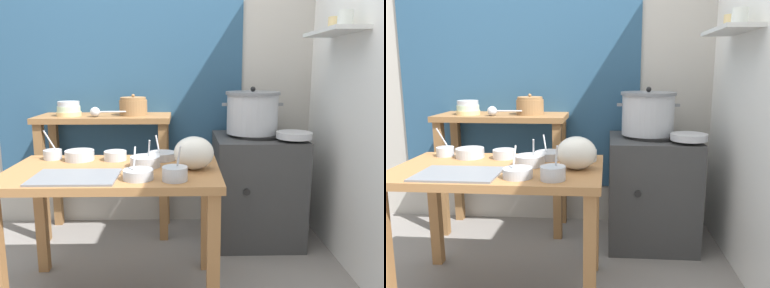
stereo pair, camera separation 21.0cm
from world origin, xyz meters
TOP-DOWN VIEW (x-y plane):
  - wall_back at (0.08, 1.10)m, footprint 4.40×0.12m
  - wall_right at (1.40, 0.20)m, footprint 0.30×3.20m
  - prep_table at (-0.02, -0.03)m, footprint 1.10×0.66m
  - back_shelf_table at (-0.23, 0.83)m, footprint 0.96×0.40m
  - stove_block at (0.87, 0.70)m, footprint 0.60×0.61m
  - steamer_pot at (0.83, 0.72)m, footprint 0.43×0.38m
  - clay_pot at (-0.02, 0.83)m, footprint 0.20×0.20m
  - bowl_stack_enamel at (-0.48, 0.79)m, footprint 0.17×0.17m
  - ladle at (-0.26, 0.73)m, footprint 0.30×0.07m
  - serving_tray at (-0.17, -0.20)m, footprint 0.40×0.28m
  - plastic_bag at (0.40, -0.04)m, footprint 0.21×0.18m
  - wide_pan at (1.08, 0.51)m, footprint 0.24×0.24m
  - prep_bowl_0 at (-0.04, 0.17)m, footprint 0.13×0.13m
  - prep_bowl_1 at (0.22, 0.17)m, footprint 0.16×0.16m
  - prep_bowl_2 at (0.14, 0.01)m, footprint 0.16×0.16m
  - prep_bowl_3 at (-0.41, 0.20)m, footprint 0.10×0.10m
  - prep_bowl_4 at (-0.25, 0.17)m, footprint 0.16×0.16m
  - prep_bowl_5 at (0.30, -0.25)m, footprint 0.12×0.12m
  - prep_bowl_6 at (0.13, -0.22)m, footprint 0.14×0.14m
  - prep_bowl_7 at (0.42, 0.15)m, footprint 0.15×0.15m

SIDE VIEW (x-z plane):
  - stove_block at x=0.87m, z-range -0.01..0.77m
  - prep_table at x=-0.02m, z-range 0.25..0.97m
  - back_shelf_table at x=-0.23m, z-range 0.23..1.13m
  - serving_tray at x=-0.17m, z-range 0.72..0.73m
  - prep_bowl_1 at x=0.22m, z-range 0.67..0.81m
  - prep_bowl_6 at x=0.13m, z-range 0.67..0.82m
  - prep_bowl_0 at x=-0.04m, z-range 0.72..0.77m
  - prep_bowl_4 at x=-0.25m, z-range 0.72..0.78m
  - prep_bowl_2 at x=0.14m, z-range 0.68..0.82m
  - prep_bowl_3 at x=-0.41m, z-range 0.66..0.84m
  - prep_bowl_7 at x=0.42m, z-range 0.68..0.82m
  - prep_bowl_5 at x=0.30m, z-range 0.67..0.84m
  - wide_pan at x=1.08m, z-range 0.78..0.82m
  - plastic_bag at x=0.40m, z-range 0.72..0.89m
  - steamer_pot at x=0.83m, z-range 0.76..1.09m
  - ladle at x=-0.26m, z-range 0.90..0.97m
  - bowl_stack_enamel at x=-0.48m, z-range 0.90..1.00m
  - clay_pot at x=-0.02m, z-range 0.89..1.04m
  - wall_right at x=1.40m, z-range 0.00..2.60m
  - wall_back at x=0.08m, z-range 0.00..2.60m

